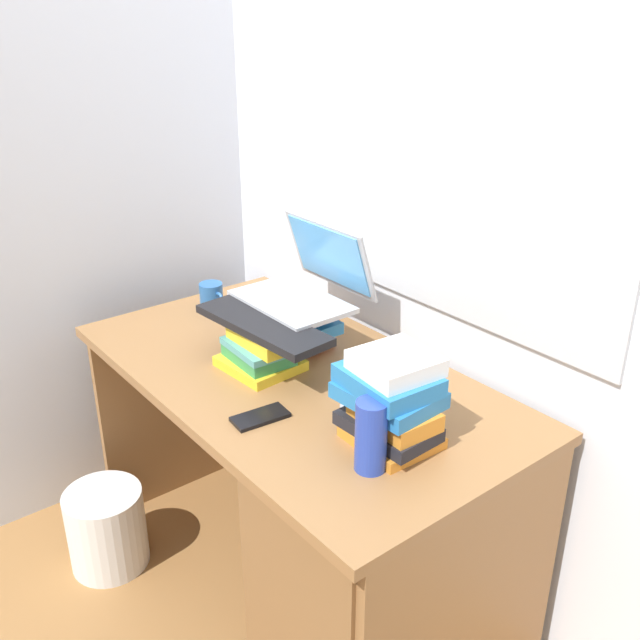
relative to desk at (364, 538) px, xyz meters
name	(u,v)px	position (x,y,z in m)	size (l,w,h in m)	color
ground_plane	(297,577)	(-0.33, 0.03, -0.40)	(6.00, 6.00, 0.00)	olive
wall_back	(410,139)	(-0.32, 0.42, 0.90)	(6.00, 0.06, 2.60)	silver
wall_left	(135,116)	(-1.17, 0.03, 0.90)	(0.05, 6.00, 2.60)	silver
desk	(364,538)	(0.00, 0.00, 0.00)	(1.31, 0.70, 0.72)	olive
book_stack_tall	(294,326)	(-0.45, 0.12, 0.39)	(0.24, 0.18, 0.14)	#B22D33
book_stack_keyboard_riser	(262,350)	(-0.40, -0.03, 0.38)	(0.23, 0.19, 0.12)	yellow
book_stack_side	(391,400)	(0.07, 0.00, 0.44)	(0.23, 0.19, 0.22)	orange
laptop	(308,282)	(-0.46, 0.17, 0.52)	(0.34, 0.28, 0.22)	#B7BABF
keyboard	(263,325)	(-0.40, -0.02, 0.46)	(0.42, 0.14, 0.02)	black
computer_mouse	(358,402)	(-0.08, 0.04, 0.35)	(0.06, 0.10, 0.04)	#A5A8AD
mug	(212,296)	(-0.85, 0.08, 0.37)	(0.11, 0.08, 0.09)	#265999
water_bottle	(371,436)	(0.12, -0.10, 0.41)	(0.07, 0.07, 0.16)	#263FA5
cell_phone	(260,417)	(-0.19, -0.17, 0.33)	(0.07, 0.14, 0.01)	black
wastebasket	(107,528)	(-0.75, -0.40, -0.26)	(0.24, 0.24, 0.26)	silver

